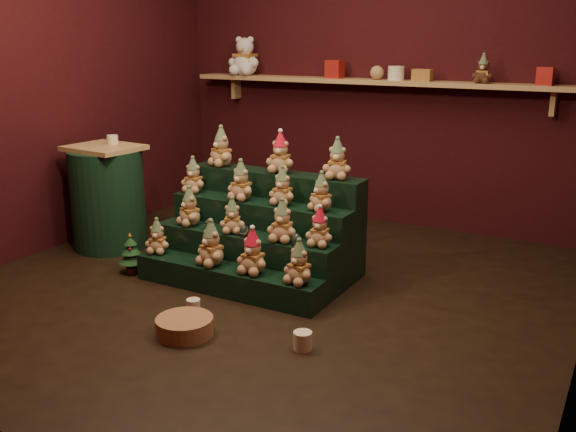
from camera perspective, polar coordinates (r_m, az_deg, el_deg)
The scene contains 39 objects.
ground at distance 4.48m, azimuth -2.07°, elevation -6.46°, with size 4.00×4.00×0.00m, color black.
back_wall at distance 6.00m, azimuth 8.25°, elevation 12.79°, with size 4.00×0.10×2.80m, color black.
left_wall at distance 5.51m, azimuth -21.19°, elevation 11.67°, with size 0.10×4.00×2.80m, color black.
back_shelf at distance 5.84m, azimuth 7.57°, elevation 11.70°, with size 3.60×0.26×0.24m.
riser_tier_front at distance 4.40m, azimuth -5.47°, elevation -5.67°, with size 1.40×0.22×0.18m, color black.
riser_tier_midfront at distance 4.54m, azimuth -3.93°, elevation -3.74°, with size 1.40×0.22×0.36m, color black.
riser_tier_midback at distance 4.69m, azimuth -2.49°, elevation -1.92°, with size 1.40×0.22×0.54m, color black.
riser_tier_back at distance 4.84m, azimuth -1.13°, elevation -0.22°, with size 1.40×0.22×0.72m, color black.
teddy_0 at distance 4.69m, azimuth -11.55°, elevation -1.77°, with size 0.18×0.16×0.25m, color tan, non-canonical shape.
teddy_1 at distance 4.38m, azimuth -6.83°, elevation -2.41°, with size 0.22×0.20×0.31m, color tan, non-canonical shape.
teddy_2 at distance 4.20m, azimuth -3.16°, elevation -3.17°, with size 0.21×0.19×0.30m, color tan, non-canonical shape.
teddy_3 at distance 4.03m, azimuth 0.99°, elevation -4.11°, with size 0.20×0.18×0.28m, color tan, non-canonical shape.
teddy_4 at distance 4.70m, azimuth -8.74°, elevation 0.86°, with size 0.20×0.18×0.28m, color tan, non-canonical shape.
teddy_5 at distance 4.48m, azimuth -4.97°, elevation 0.03°, with size 0.18×0.16×0.25m, color tan, non-canonical shape.
teddy_6 at distance 4.27m, azimuth -0.51°, elevation -0.43°, with size 0.20×0.18×0.29m, color tan, non-canonical shape.
teddy_7 at distance 4.18m, azimuth 2.84°, elevation -1.00°, with size 0.18×0.17×0.26m, color tan, non-canonical shape.
teddy_8 at distance 4.92m, azimuth -8.42°, elevation 3.62°, with size 0.19×0.17×0.26m, color tan, non-canonical shape.
teddy_9 at distance 4.65m, azimuth -4.20°, elevation 3.17°, with size 0.20×0.18×0.29m, color tan, non-canonical shape.
teddy_10 at distance 4.50m, azimuth -0.50°, elevation 2.66°, with size 0.19×0.17×0.27m, color tan, non-canonical shape.
teddy_11 at distance 4.34m, azimuth 3.00°, elevation 2.14°, with size 0.19×0.17×0.26m, color tan, non-canonical shape.
teddy_12 at distance 4.98m, azimuth -5.94°, elevation 6.15°, with size 0.21×0.19×0.30m, color tan, non-canonical shape.
teddy_13 at distance 4.70m, azimuth -0.67°, elevation 5.65°, with size 0.21×0.19×0.29m, color tan, non-canonical shape.
teddy_14 at distance 4.51m, azimuth 4.40°, elevation 5.08°, with size 0.20×0.18×0.28m, color tan, non-canonical shape.
snow_globe_a at distance 4.56m, azimuth -6.97°, elevation -0.77°, with size 0.07×0.07×0.09m.
snow_globe_b at distance 4.40m, azimuth -3.95°, elevation -1.32°, with size 0.06×0.06×0.08m.
snow_globe_c at distance 4.20m, azimuth 0.76°, elevation -2.13°, with size 0.06×0.06×0.08m.
side_table at distance 5.43m, azimuth -15.71°, elevation 1.58°, with size 0.59×0.59×0.85m.
table_ornament at distance 5.41m, azimuth -15.33°, elevation 6.58°, with size 0.09×0.09×0.07m, color beige.
mini_christmas_tree at distance 4.85m, azimuth -13.78°, elevation -3.24°, with size 0.18×0.18×0.31m.
mug_left at distance 4.14m, azimuth -8.40°, elevation -7.91°, with size 0.09×0.09×0.09m, color beige.
mug_right at distance 3.64m, azimuth 1.31°, elevation -11.03°, with size 0.11×0.11×0.11m, color beige.
wicker_basket at distance 3.85m, azimuth -9.17°, elevation -9.66°, with size 0.34×0.34×0.11m, color #9E693F.
white_bear at distance 6.41m, azimuth -3.86°, elevation 14.43°, with size 0.33×0.29×0.46m, color white, non-canonical shape.
brown_bear at distance 5.52m, azimuth 16.95°, elevation 12.40°, with size 0.16×0.15×0.23m, color #452417, non-canonical shape.
gift_tin_red_a at distance 5.96m, azimuth 4.18°, elevation 12.89°, with size 0.14×0.14×0.16m, color red.
gift_tin_cream at distance 5.74m, azimuth 9.58°, elevation 12.41°, with size 0.14×0.14×0.12m, color beige.
gift_tin_red_b at distance 5.45m, azimuth 21.89°, elevation 11.46°, with size 0.12×0.12×0.14m, color red.
shelf_plush_ball at distance 5.80m, azimuth 7.91°, elevation 12.51°, with size 0.12×0.12×0.12m, color tan.
scarf_gift_box at distance 5.66m, azimuth 11.85°, elevation 12.16°, with size 0.16×0.10×0.10m, color orange.
Camera 1 is at (2.16, -3.54, 1.69)m, focal length 40.00 mm.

